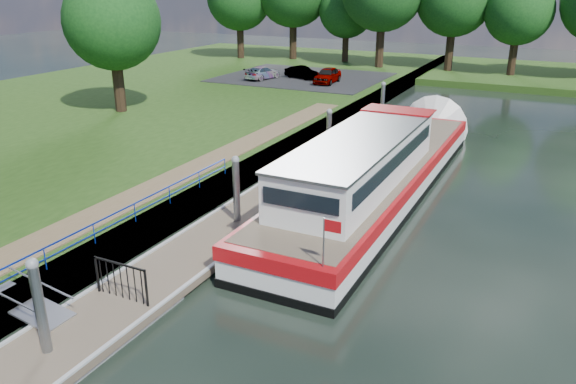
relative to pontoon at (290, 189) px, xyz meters
The scene contains 15 objects.
ground 13.00m from the pontoon, 90.00° to the right, with size 160.00×160.00×0.00m, color black.
riverbank 18.11m from the pontoon, behind, with size 32.00×90.00×0.78m, color #1F3C11.
bank_edge 3.25m from the pontoon, 141.89° to the left, with size 1.10×90.00×0.78m, color #473D2D.
footpath 6.69m from the pontoon, 131.35° to the right, with size 1.60×40.00×0.05m, color brown.
carpark 27.32m from the pontoon, 113.75° to the left, with size 14.00×12.00×0.06m, color black.
blue_fence 10.43m from the pontoon, 105.38° to the right, with size 0.04×18.04×0.72m.
pontoon is the anchor object (origin of this frame).
mooring_piles 1.10m from the pontoon, ahead, with size 0.30×27.30×3.55m.
gangway 12.64m from the pontoon, 98.42° to the right, with size 2.58×1.00×0.92m.
gate_panel 10.84m from the pontoon, 90.00° to the right, with size 1.85×0.05×1.15m.
barge 4.16m from the pontoon, 27.69° to the left, with size 4.36×21.15×4.78m.
bank_tree_a 18.78m from the pontoon, 156.11° to the left, with size 6.12×6.12×9.72m.
car_a 24.32m from the pontoon, 108.68° to the left, with size 1.53×3.80×1.29m, color #999999.
car_b 26.44m from the pontoon, 113.90° to the left, with size 1.13×3.25×1.07m, color #999999.
car_c 26.26m from the pontoon, 121.43° to the left, with size 1.53×3.76×1.09m, color #999999.
Camera 1 is at (10.44, -8.20, 8.93)m, focal length 35.00 mm.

